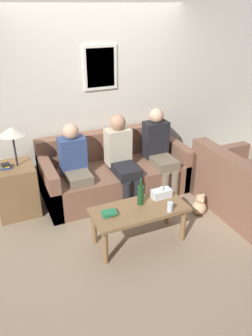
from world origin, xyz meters
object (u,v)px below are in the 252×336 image
object	(u,v)px
couch_side	(247,191)
person_left	(75,164)
person_middle	(122,156)
person_right	(159,148)
teddy_bear	(199,205)
coffee_table	(139,213)
wine_bottle	(141,194)
drinking_glass	(170,207)
couch_main	(114,173)

from	to	relation	value
couch_side	person_left	bearing A→B (deg)	62.64
couch_side	person_left	xyz separation A→B (m)	(-2.00, 1.04, 0.33)
person_middle	person_right	xyz separation A→B (m)	(0.59, 0.01, 0.00)
person_middle	person_right	distance (m)	0.59
person_middle	person_right	size ratio (longest dim) A/B	0.99
person_middle	teddy_bear	world-z (taller)	person_middle
coffee_table	wine_bottle	distance (m)	0.21
person_right	drinking_glass	bearing A→B (deg)	-113.62
coffee_table	wine_bottle	bearing A→B (deg)	56.39
person_middle	teddy_bear	size ratio (longest dim) A/B	4.02
person_right	teddy_bear	bearing A→B (deg)	-78.70
wine_bottle	teddy_bear	distance (m)	1.03
person_right	couch_main	bearing A→B (deg)	163.38
wine_bottle	person_left	distance (m)	1.07
couch_main	person_right	xyz separation A→B (m)	(0.62, -0.19, 0.35)
coffee_table	person_left	world-z (taller)	person_left
couch_main	teddy_bear	size ratio (longest dim) A/B	7.00
wine_bottle	drinking_glass	size ratio (longest dim) A/B	2.94
person_left	person_middle	xyz separation A→B (m)	(0.64, -0.03, 0.02)
wine_bottle	person_right	size ratio (longest dim) A/B	0.27
person_right	coffee_table	bearing A→B (deg)	-128.45
couch_main	wine_bottle	world-z (taller)	couch_main
person_right	teddy_bear	distance (m)	0.99
couch_main	drinking_glass	bearing A→B (deg)	-85.92
couch_main	coffee_table	xyz separation A→B (m)	(-0.18, -1.20, 0.10)
couch_side	person_left	size ratio (longest dim) A/B	1.28
coffee_table	teddy_bear	size ratio (longest dim) A/B	3.68
person_left	teddy_bear	size ratio (longest dim) A/B	3.89
wine_bottle	drinking_glass	xyz separation A→B (m)	(0.23, -0.26, -0.07)
couch_main	wine_bottle	distance (m)	1.17
wine_bottle	drinking_glass	bearing A→B (deg)	-48.77
wine_bottle	teddy_bear	world-z (taller)	wine_bottle
drinking_glass	person_middle	xyz separation A→B (m)	(-0.06, 1.19, 0.13)
couch_main	coffee_table	size ratio (longest dim) A/B	1.91
couch_side	teddy_bear	distance (m)	0.65
wine_bottle	couch_main	bearing A→B (deg)	83.36
teddy_bear	person_right	bearing A→B (deg)	101.30
drinking_glass	teddy_bear	world-z (taller)	drinking_glass
couch_main	person_middle	bearing A→B (deg)	-79.67
coffee_table	person_right	size ratio (longest dim) A/B	0.91
coffee_table	person_right	bearing A→B (deg)	51.55
coffee_table	person_middle	world-z (taller)	person_middle
wine_bottle	teddy_bear	bearing A→B (deg)	6.53
couch_main	couch_side	size ratio (longest dim) A/B	1.41
wine_bottle	person_left	world-z (taller)	person_left
drinking_glass	person_middle	bearing A→B (deg)	93.07
couch_main	drinking_glass	world-z (taller)	couch_main
wine_bottle	person_middle	bearing A→B (deg)	79.91
person_middle	teddy_bear	distance (m)	1.23
couch_main	coffee_table	bearing A→B (deg)	-98.60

